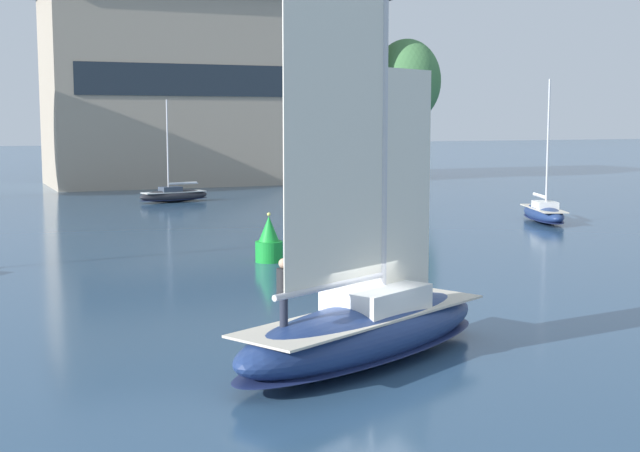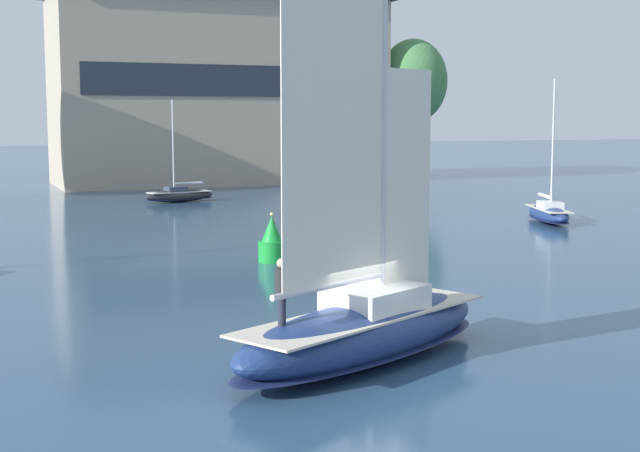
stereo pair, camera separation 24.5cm
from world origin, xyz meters
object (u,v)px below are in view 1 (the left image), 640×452
Objects in this scene: sailboat_main at (366,323)px; sailboat_moored_far_slip at (174,195)px; sailboat_moored_outer_mooring at (543,213)px; sailboat_moored_near_marina at (331,204)px; channel_buoy at (269,242)px; tree_shore_left at (407,82)px.

sailboat_main is 1.65× the size of sailboat_moored_far_slip.
sailboat_moored_far_slip is at bearing 128.58° from sailboat_moored_outer_mooring.
sailboat_moored_near_marina is 14.61m from sailboat_moored_far_slip.
sailboat_moored_near_marina is at bearing -59.01° from sailboat_moored_far_slip.
sailboat_moored_outer_mooring reaches higher than sailboat_moored_far_slip.
sailboat_moored_outer_mooring is (17.55, -22.00, 0.06)m from sailboat_moored_far_slip.
sailboat_main reaches higher than sailboat_moored_near_marina.
sailboat_moored_far_slip is at bearing 84.14° from channel_buoy.
sailboat_main is 36.22m from sailboat_moored_near_marina.
sailboat_moored_near_marina is at bearing -126.92° from tree_shore_left.
channel_buoy is at bearing -159.49° from sailboat_moored_outer_mooring.
sailboat_main is at bearing -134.78° from sailboat_moored_outer_mooring.
channel_buoy is at bearing -124.95° from tree_shore_left.
sailboat_moored_outer_mooring is 21.99m from channel_buoy.
sailboat_moored_near_marina reaches higher than sailboat_moored_outer_mooring.
sailboat_main reaches higher than sailboat_moored_far_slip.
channel_buoy is (-10.57, -17.18, 0.19)m from sailboat_moored_near_marina.
sailboat_moored_far_slip is (-7.52, 12.52, -0.15)m from sailboat_moored_near_marina.
tree_shore_left is 70.50m from sailboat_main.
sailboat_moored_far_slip is at bearing 82.23° from sailboat_main.
tree_shore_left is at bearing 55.05° from channel_buoy.
sailboat_moored_far_slip is 3.52× the size of channel_buoy.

